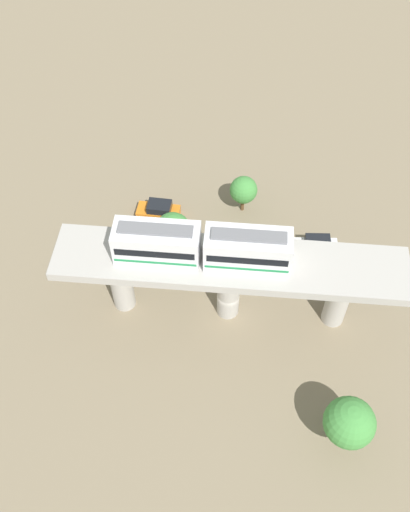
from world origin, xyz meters
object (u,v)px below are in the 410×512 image
parked_car_orange (159,211)px  parked_car_white (316,247)px  tree_far_corner (349,423)px  train (202,246)px  tree_near_viaduct (244,190)px  tree_mid_lot (173,230)px

parked_car_orange → parked_car_white: same height
parked_car_orange → tree_far_corner: 27.23m
parked_car_orange → train: bearing=29.9°
tree_near_viaduct → tree_far_corner: size_ratio=0.77×
parked_car_orange → tree_far_corner: (21.32, 16.73, 2.71)m
train → tree_near_viaduct: train is taller
parked_car_white → tree_far_corner: size_ratio=0.81×
train → tree_near_viaduct: size_ratio=3.30×
train → parked_car_white: (-7.32, 10.04, -7.98)m
train → tree_far_corner: size_ratio=2.54×
tree_near_viaduct → tree_far_corner: (23.00, 8.51, 0.71)m
train → tree_near_viaduct: bearing=166.6°
parked_car_white → tree_near_viaduct: (-4.87, -7.13, 1.99)m
parked_car_white → parked_car_orange: bearing=-105.6°
parked_car_orange → parked_car_white: size_ratio=1.00×
tree_mid_lot → tree_far_corner: tree_far_corner is taller
tree_far_corner → train: bearing=-133.4°
parked_car_orange → tree_mid_lot: 5.63m
train → tree_mid_lot: (-5.96, -3.23, -5.41)m
parked_car_white → tree_mid_lot: bearing=-88.0°
tree_near_viaduct → parked_car_orange: bearing=-78.5°
tree_near_viaduct → train: bearing=-13.4°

